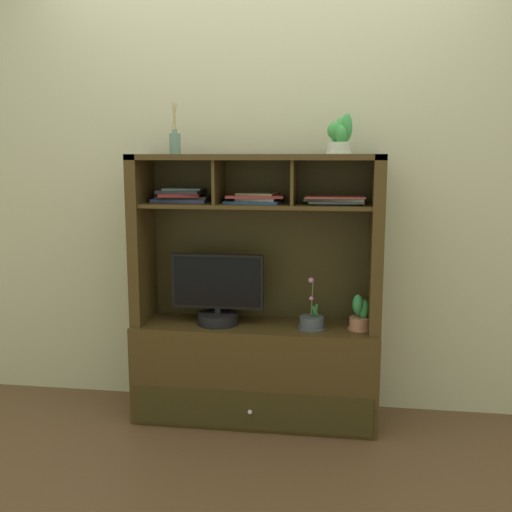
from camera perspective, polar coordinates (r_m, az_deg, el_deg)
name	(u,v)px	position (r m, az deg, el deg)	size (l,w,h in m)	color
floor_plane	(256,417)	(3.41, 0.00, -15.39)	(6.00, 6.00, 0.02)	brown
back_wall	(262,162)	(3.32, 0.58, 9.07)	(6.00, 0.02, 2.80)	beige
media_console	(256,339)	(3.25, 0.02, -8.04)	(1.32, 0.43, 1.44)	#402F14
tv_monitor	(218,295)	(3.18, -3.75, -3.83)	(0.50, 0.22, 0.38)	black
potted_orchid	(312,322)	(3.14, 5.43, -6.37)	(0.15, 0.15, 0.27)	#434950
potted_fern	(360,315)	(3.14, 10.07, -5.69)	(0.13, 0.13, 0.19)	#AC6F52
magazine_stack_left	(255,198)	(3.13, -0.07, 5.62)	(0.31, 0.24, 0.05)	navy
magazine_stack_centre	(182,195)	(3.23, -7.23, 5.88)	(0.30, 0.24, 0.08)	#384076
magazine_stack_right	(335,200)	(3.07, 7.72, 5.42)	(0.32, 0.22, 0.04)	#302C4B
diffuser_bottle	(175,143)	(3.16, -7.88, 10.83)	(0.06, 0.06, 0.26)	slate
potted_succulent	(340,137)	(3.05, 8.15, 11.36)	(0.14, 0.14, 0.20)	beige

